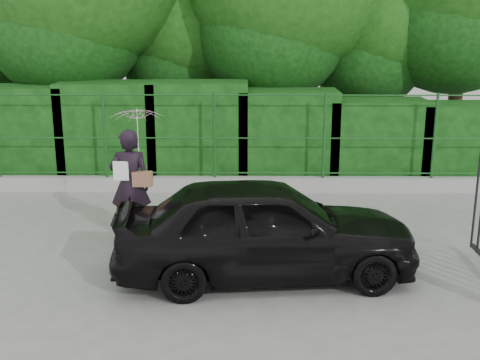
{
  "coord_description": "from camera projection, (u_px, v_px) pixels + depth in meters",
  "views": [
    {
      "loc": [
        1.06,
        -7.87,
        3.56
      ],
      "look_at": [
        0.97,
        1.3,
        1.1
      ],
      "focal_mm": 45.0,
      "sensor_mm": 36.0,
      "label": 1
    }
  ],
  "objects": [
    {
      "name": "ground",
      "position": [
        171.0,
        278.0,
        8.54
      ],
      "size": [
        80.0,
        80.0,
        0.0
      ],
      "primitive_type": "plane",
      "color": "gray"
    },
    {
      "name": "kerb",
      "position": [
        196.0,
        184.0,
        12.85
      ],
      "size": [
        14.0,
        0.25,
        0.3
      ],
      "primitive_type": "cube",
      "color": "#9E9E99",
      "rests_on": "ground"
    },
    {
      "name": "fence",
      "position": [
        206.0,
        136.0,
        12.57
      ],
      "size": [
        14.13,
        0.06,
        1.8
      ],
      "color": "#17481A",
      "rests_on": "kerb"
    },
    {
      "name": "hedge",
      "position": [
        192.0,
        136.0,
        13.59
      ],
      "size": [
        14.2,
        1.2,
        2.23
      ],
      "color": "black",
      "rests_on": "ground"
    },
    {
      "name": "woman",
      "position": [
        134.0,
        157.0,
        9.86
      ],
      "size": [
        0.93,
        0.88,
        2.18
      ],
      "color": "black",
      "rests_on": "ground"
    },
    {
      "name": "car",
      "position": [
        265.0,
        228.0,
        8.44
      ],
      "size": [
        4.37,
        2.09,
        1.44
      ],
      "primitive_type": "imported",
      "rotation": [
        0.0,
        0.0,
        1.66
      ],
      "color": "black",
      "rests_on": "ground"
    }
  ]
}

